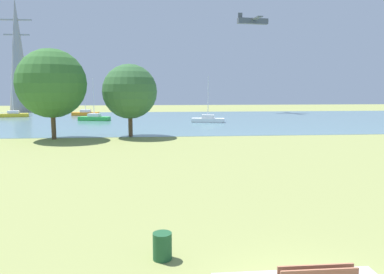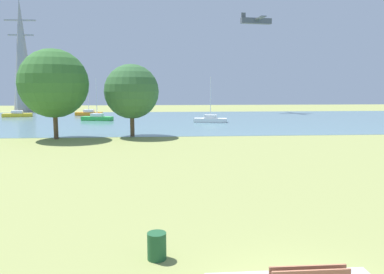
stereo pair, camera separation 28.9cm
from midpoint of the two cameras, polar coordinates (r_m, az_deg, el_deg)
name	(u,v)px [view 2 (the right image)]	position (r m, az deg, el deg)	size (l,w,h in m)	color
ground_plane	(204,149)	(30.08, 2.14, -1.92)	(160.00, 160.00, 0.00)	#8C9351
litter_bin	(157,246)	(11.17, -4.76, -16.63)	(0.56, 0.56, 0.80)	#1E512D
water_surface	(185,120)	(57.78, -1.00, 2.69)	(140.00, 40.00, 0.02)	slate
sailboat_yellow	(17,114)	(70.93, -25.55, 3.23)	(5.01, 2.49, 7.19)	yellow
sailboat_orange	(89,113)	(69.90, -15.72, 3.62)	(4.87, 1.75, 5.79)	orange
sailboat_white	(210,119)	(53.70, 3.05, 2.78)	(5.02, 2.56, 6.66)	white
sailboat_green	(97,118)	(58.59, -14.48, 2.95)	(5.02, 2.69, 6.54)	green
tree_east_far	(54,83)	(38.19, -20.63, 7.84)	(6.69, 6.69, 8.81)	brown
tree_east_near	(132,92)	(38.08, -9.23, 7.03)	(5.58, 5.58, 7.45)	brown
electricity_pylon	(22,55)	(86.33, -24.97, 11.54)	(6.40, 4.40, 23.82)	gray
light_aircraft	(256,21)	(79.16, 10.07, 17.48)	(6.48, 8.47, 2.10)	#4C5156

